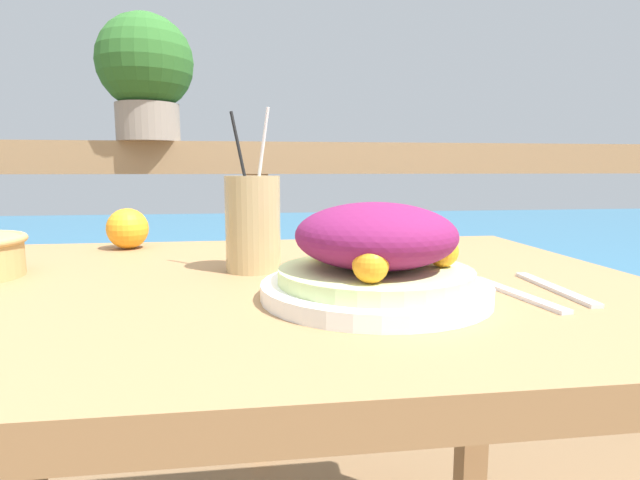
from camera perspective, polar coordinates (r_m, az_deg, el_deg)
name	(u,v)px	position (r m, az deg, el deg)	size (l,w,h in m)	color
patio_table	(262,343)	(0.77, -6.63, -11.56)	(1.13, 0.81, 0.73)	#997047
railing_fence	(257,223)	(1.47, -7.26, 1.94)	(2.80, 0.08, 0.97)	#937551
sea_backdrop	(255,258)	(4.03, -7.42, -2.03)	(12.00, 4.00, 0.37)	teal
salad_plate	(375,257)	(0.62, 6.35, -1.99)	(0.29, 0.29, 0.12)	white
drink_glass	(253,223)	(0.79, -7.67, 1.90)	(0.09, 0.09, 0.25)	tan
potted_plant	(146,71)	(1.52, -19.31, 17.73)	(0.26, 0.26, 0.34)	gray
fork	(515,293)	(0.69, 21.44, -5.71)	(0.04, 0.18, 0.00)	silver
knife	(554,288)	(0.74, 25.19, -5.01)	(0.02, 0.18, 0.00)	silver
orange_near_basket	(128,229)	(1.08, -21.13, 1.23)	(0.08, 0.08, 0.08)	orange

